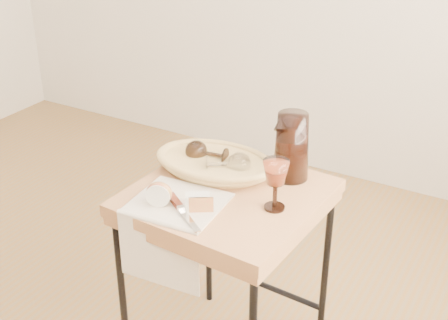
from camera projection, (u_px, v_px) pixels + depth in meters
The scene contains 10 objects.
side_table at pixel (227, 282), 2.08m from camera, with size 0.56×0.56×0.71m, color brown, non-canonical shape.
tea_towel at pixel (178, 203), 1.85m from camera, with size 0.27×0.24×0.01m, color white.
bread_basket at pixel (214, 164), 2.03m from camera, with size 0.36×0.25×0.05m, color #967349, non-canonical shape.
goblet_lying_a at pixel (209, 153), 2.04m from camera, with size 0.12×0.07×0.07m, color #382619, non-canonical shape.
goblet_lying_b at pixel (225, 164), 1.98m from camera, with size 0.12×0.08×0.08m, color white, non-canonical shape.
pitcher at pixel (292, 146), 1.95m from camera, with size 0.16×0.24×0.26m, color black, non-canonical shape.
wine_goblet at pixel (275, 185), 1.79m from camera, with size 0.08×0.08×0.16m, color white, non-canonical shape.
apple_half at pixel (159, 193), 1.83m from camera, with size 0.08×0.04×0.07m, color #B0222F.
apple_wedge at pixel (198, 202), 1.80m from camera, with size 0.07×0.04×0.05m, color white.
table_knife at pixel (182, 210), 1.79m from camera, with size 0.21×0.02×0.02m, color silver, non-canonical shape.
Camera 1 is at (1.46, -1.21, 1.67)m, focal length 49.39 mm.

